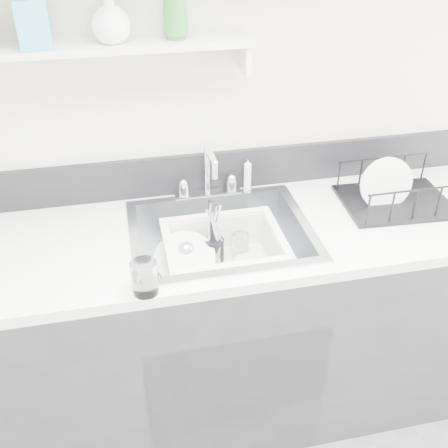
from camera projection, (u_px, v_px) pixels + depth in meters
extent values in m
cube|color=silver|center=(204.00, 98.00, 1.89)|extent=(3.50, 0.02, 2.60)
cube|color=#2B2B2F|center=(221.00, 329.00, 2.12)|extent=(3.20, 0.62, 0.88)
cube|color=white|center=(221.00, 235.00, 1.87)|extent=(3.20, 0.62, 0.04)
cube|color=black|center=(205.00, 172.00, 2.06)|extent=(3.20, 0.02, 0.16)
cube|color=silver|center=(208.00, 193.00, 2.06)|extent=(0.26, 0.06, 0.02)
cylinder|color=silver|center=(184.00, 190.00, 2.03)|extent=(0.04, 0.04, 0.05)
cylinder|color=silver|center=(231.00, 185.00, 2.06)|extent=(0.04, 0.04, 0.05)
cylinder|color=silver|center=(207.00, 170.00, 2.00)|extent=(0.02, 0.02, 0.20)
cylinder|color=silver|center=(211.00, 154.00, 1.88)|extent=(0.02, 0.15, 0.02)
cylinder|color=silver|center=(248.00, 175.00, 2.05)|extent=(0.03, 0.03, 0.14)
cube|color=silver|center=(97.00, 46.00, 1.65)|extent=(1.00, 0.16, 0.02)
cube|color=silver|center=(244.00, 57.00, 1.77)|extent=(0.02, 0.14, 0.10)
cylinder|color=white|center=(188.00, 268.00, 1.91)|extent=(0.24, 0.24, 0.01)
cylinder|color=white|center=(189.00, 264.00, 1.91)|extent=(0.23, 0.23, 0.01)
cylinder|color=white|center=(185.00, 257.00, 1.88)|extent=(0.27, 0.26, 0.10)
cylinder|color=black|center=(215.00, 250.00, 1.94)|extent=(0.07, 0.07, 0.09)
cylinder|color=silver|center=(211.00, 231.00, 1.91)|extent=(0.01, 0.05, 0.17)
cylinder|color=silver|center=(219.00, 235.00, 1.90)|extent=(0.02, 0.04, 0.16)
cylinder|color=black|center=(211.00, 228.00, 1.89)|extent=(0.01, 0.05, 0.19)
cylinder|color=white|center=(240.00, 245.00, 1.97)|extent=(0.08, 0.08, 0.09)
cylinder|color=white|center=(145.00, 278.00, 1.55)|extent=(0.10, 0.10, 0.11)
imported|color=white|center=(248.00, 266.00, 1.90)|extent=(0.13, 0.13, 0.04)
imported|color=#47A4C0|center=(30.00, 11.00, 1.54)|extent=(0.10, 0.11, 0.21)
imported|color=white|center=(110.00, 17.00, 1.60)|extent=(0.15, 0.15, 0.16)
imported|color=#2B7A27|center=(174.00, 4.00, 1.63)|extent=(0.11, 0.11, 0.21)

